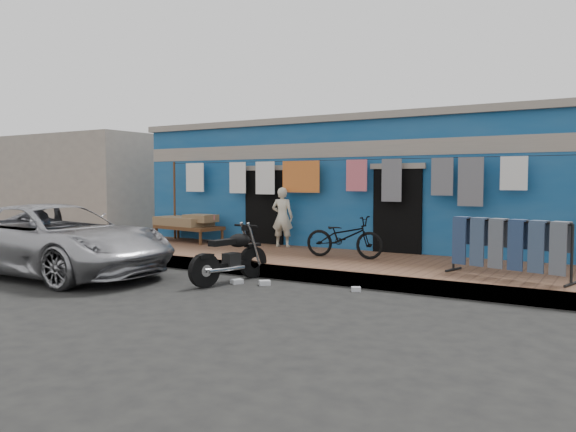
% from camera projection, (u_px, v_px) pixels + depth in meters
% --- Properties ---
extents(ground, '(80.00, 80.00, 0.00)m').
position_uv_depth(ground, '(225.00, 292.00, 9.19)').
color(ground, black).
rests_on(ground, ground).
extents(sidewalk, '(28.00, 3.00, 0.25)m').
position_uv_depth(sidewalk, '(313.00, 262.00, 11.74)').
color(sidewalk, brown).
rests_on(sidewalk, ground).
extents(curb, '(28.00, 0.10, 0.25)m').
position_uv_depth(curb, '(276.00, 272.00, 10.51)').
color(curb, gray).
rests_on(curb, ground).
extents(building, '(12.20, 5.20, 3.36)m').
position_uv_depth(building, '(384.00, 186.00, 15.05)').
color(building, navy).
rests_on(building, ground).
extents(neighbor_left, '(6.00, 5.00, 3.40)m').
position_uv_depth(neighbor_left, '(104.00, 184.00, 20.76)').
color(neighbor_left, '#9E9384').
rests_on(neighbor_left, ground).
extents(clothesline, '(10.06, 0.06, 2.10)m').
position_uv_depth(clothesline, '(335.00, 182.00, 12.77)').
color(clothesline, brown).
rests_on(clothesline, sidewalk).
extents(car, '(5.13, 2.46, 1.42)m').
position_uv_depth(car, '(55.00, 238.00, 10.87)').
color(car, '#A9A9AE').
rests_on(car, ground).
extents(seated_person, '(0.58, 0.45, 1.43)m').
position_uv_depth(seated_person, '(282.00, 217.00, 13.41)').
color(seated_person, beige).
rests_on(seated_person, sidewalk).
extents(bicycle, '(1.68, 0.73, 1.06)m').
position_uv_depth(bicycle, '(344.00, 232.00, 11.50)').
color(bicycle, black).
rests_on(bicycle, sidewalk).
extents(motorcycle, '(0.91, 1.70, 1.02)m').
position_uv_depth(motorcycle, '(230.00, 254.00, 10.07)').
color(motorcycle, black).
rests_on(motorcycle, ground).
extents(charpoy, '(2.34, 1.61, 0.68)m').
position_uv_depth(charpoy, '(189.00, 228.00, 14.66)').
color(charpoy, brown).
rests_on(charpoy, sidewalk).
extents(jeans_rack, '(2.27, 1.43, 0.99)m').
position_uv_depth(jeans_rack, '(508.00, 247.00, 9.13)').
color(jeans_rack, black).
rests_on(jeans_rack, sidewalk).
extents(litter_a, '(0.24, 0.24, 0.09)m').
position_uv_depth(litter_a, '(265.00, 283.00, 9.82)').
color(litter_a, silver).
rests_on(litter_a, ground).
extents(litter_b, '(0.18, 0.17, 0.07)m').
position_uv_depth(litter_b, '(356.00, 289.00, 9.28)').
color(litter_b, silver).
rests_on(litter_b, ground).
extents(litter_c, '(0.23, 0.25, 0.08)m').
position_uv_depth(litter_c, '(237.00, 281.00, 9.98)').
color(litter_c, silver).
rests_on(litter_c, ground).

